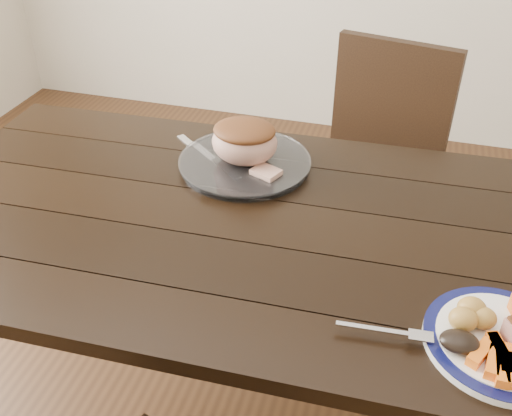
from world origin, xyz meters
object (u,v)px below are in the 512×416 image
(serving_platter, at_px, (245,164))
(roast_joint, at_px, (245,142))
(dinner_plate, at_px, (500,343))
(fork, at_px, (392,332))
(chair_far, at_px, (375,163))
(carving_knife, at_px, (219,166))
(dining_table, at_px, (228,245))

(serving_platter, relative_size, roast_joint, 1.98)
(dinner_plate, distance_m, fork, 0.20)
(fork, xyz_separation_m, roast_joint, (-0.44, 0.52, 0.05))
(roast_joint, bearing_deg, chair_far, 57.27)
(dinner_plate, xyz_separation_m, carving_knife, (-0.70, 0.45, -0.00))
(dining_table, xyz_separation_m, fork, (0.42, -0.29, 0.11))
(dining_table, height_order, fork, fork)
(carving_knife, bearing_deg, chair_far, 92.83)
(roast_joint, bearing_deg, carving_knife, -159.24)
(serving_platter, bearing_deg, dinner_plate, -36.90)
(dining_table, height_order, chair_far, chair_far)
(dinner_plate, height_order, fork, fork)
(carving_knife, bearing_deg, dinner_plate, 6.59)
(dining_table, xyz_separation_m, chair_far, (0.30, 0.74, -0.13))
(dinner_plate, distance_m, carving_knife, 0.84)
(fork, bearing_deg, dinner_plate, 7.69)
(serving_platter, bearing_deg, chair_far, 57.27)
(carving_knife, bearing_deg, fork, -4.75)
(roast_joint, bearing_deg, dinner_plate, -36.90)
(fork, height_order, carving_knife, fork)
(dining_table, bearing_deg, carving_knife, 114.16)
(dining_table, xyz_separation_m, serving_platter, (-0.02, 0.23, 0.10))
(dinner_plate, bearing_deg, fork, -168.11)
(serving_platter, relative_size, carving_knife, 1.35)
(chair_far, bearing_deg, dining_table, 80.54)
(dining_table, distance_m, carving_knife, 0.24)
(chair_far, distance_m, carving_knife, 0.70)
(fork, bearing_deg, roast_joint, 126.25)
(dinner_plate, distance_m, roast_joint, 0.80)
(chair_far, height_order, serving_platter, chair_far)
(fork, relative_size, carving_knife, 0.68)
(roast_joint, distance_m, carving_knife, 0.10)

